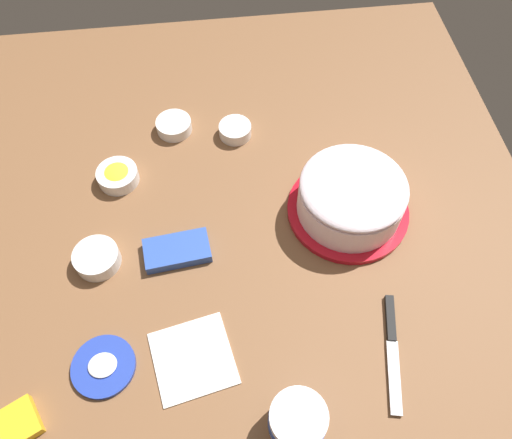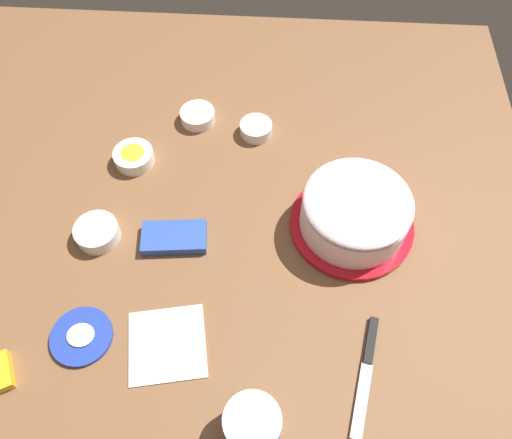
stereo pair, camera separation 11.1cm
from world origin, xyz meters
name	(u,v)px [view 1 (the left image)]	position (x,y,z in m)	size (l,w,h in m)	color
ground_plane	(205,237)	(0.00, 0.00, 0.00)	(1.54, 1.54, 0.00)	brown
frosted_cake	(351,198)	(-0.33, -0.03, 0.06)	(0.28, 0.28, 0.12)	red
frosting_tub	(298,421)	(-0.14, 0.42, 0.04)	(0.10, 0.10, 0.08)	white
frosting_tub_lid	(103,366)	(0.21, 0.27, 0.01)	(0.12, 0.12, 0.02)	#233DAD
spreading_knife	(392,341)	(-0.35, 0.29, 0.01)	(0.07, 0.24, 0.01)	silver
sprinkle_bowl_blue	(235,130)	(-0.10, -0.29, 0.02)	(0.08, 0.08, 0.03)	white
sprinkle_bowl_yellow	(118,175)	(0.19, -0.18, 0.02)	(0.10, 0.10, 0.04)	white
sprinkle_bowl_rainbow	(97,258)	(0.23, 0.04, 0.02)	(0.10, 0.10, 0.04)	white
sprinkle_bowl_pink	(174,125)	(0.06, -0.33, 0.02)	(0.09, 0.09, 0.03)	white
candy_box_lower	(177,250)	(0.06, 0.03, 0.01)	(0.14, 0.08, 0.02)	#2D51B2
candy_box_upper	(0,434)	(0.39, 0.37, 0.01)	(0.13, 0.07, 0.02)	yellow
paper_napkin	(193,358)	(0.04, 0.27, 0.00)	(0.15, 0.15, 0.01)	white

